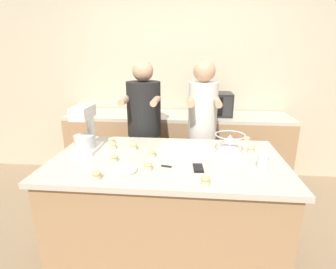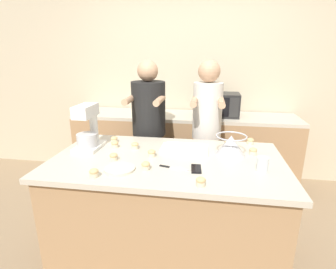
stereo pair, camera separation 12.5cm
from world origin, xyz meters
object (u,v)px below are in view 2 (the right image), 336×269
Objects in this scene: person_left at (149,133)px; cupcake_1 at (114,139)px; cupcake_2 at (146,166)px; cupcake_10 at (228,143)px; baking_tray at (184,148)px; knife at (172,168)px; mixing_bowl at (231,145)px; cupcake_6 at (152,153)px; cupcake_9 at (201,182)px; cupcake_5 at (115,144)px; cupcake_0 at (94,173)px; drinking_glass at (263,164)px; stand_mixer at (88,130)px; cupcake_3 at (250,141)px; cell_phone at (196,169)px; cupcake_4 at (114,157)px; person_right at (206,134)px; small_plate at (120,169)px; cupcake_7 at (253,151)px; microwave_oven at (218,105)px; cupcake_8 at (135,145)px.

person_left reaches higher than cupcake_1.
cupcake_2 is 0.84m from cupcake_10.
knife is (-0.06, -0.37, -0.02)m from baking_tray.
mixing_bowl is 3.94× the size of cupcake_6.
cupcake_6 reaches higher than baking_tray.
cupcake_6 is 0.59m from cupcake_9.
mixing_bowl is 0.54m from knife.
cupcake_0 is at bearing -83.91° from cupcake_5.
drinking_glass is 1.22m from cupcake_5.
cupcake_2 is at bearing -135.93° from cupcake_10.
cupcake_0 is (-0.55, -0.59, 0.01)m from baking_tray.
stand_mixer is 1.44m from cupcake_3.
drinking_glass is 1.60× the size of cupcake_2.
cell_phone is (0.12, -0.37, -0.01)m from baking_tray.
cupcake_4 is (-0.28, 0.12, 0.00)m from cupcake_2.
person_left reaches higher than cupcake_9.
knife is 3.48× the size of cupcake_4.
cupcake_1 is (-0.84, -0.47, 0.05)m from person_right.
stand_mixer is 0.70m from cupcake_2.
stand_mixer reaches higher than baking_tray.
baking_tray reaches higher than small_plate.
knife is 0.65m from cupcake_5.
microwave_oven is at bearing 102.97° from cupcake_7.
cupcake_3 is at bearing 23.50° from cupcake_10.
mixing_bowl reaches higher than cupcake_2.
cupcake_3 and cupcake_8 have the same top height.
cupcake_1 reaches higher than baking_tray.
mixing_bowl is 1.05m from cupcake_1.
cupcake_2 is at bearing -164.04° from knife.
person_left reaches higher than cupcake_2.
cupcake_2 and cupcake_7 have the same top height.
cupcake_10 reaches higher than small_plate.
cupcake_7 is at bearing -0.96° from baking_tray.
person_right is 3.16× the size of microwave_oven.
person_left is at bearing 101.71° from cupcake_2.
cupcake_0 is at bearing -166.37° from drinking_glass.
cupcake_8 is 0.82m from cupcake_10.
stand_mixer is at bearing -168.83° from cupcake_10.
cupcake_8 is at bearing 6.67° from stand_mixer.
cell_phone is 2.38× the size of cupcake_6.
person_left is at bearing 179.89° from person_right.
mixing_bowl is 3.94× the size of cupcake_3.
cupcake_9 is (-0.42, -0.29, -0.02)m from drinking_glass.
cupcake_1 is at bearing 150.76° from cupcake_8.
person_left is 25.71× the size of cupcake_9.
cupcake_3 is at bearing 27.84° from cupcake_6.
cupcake_1 is (-0.78, 0.47, 0.02)m from cell_phone.
cupcake_5 is 0.40m from cupcake_6.
microwave_oven is 8.18× the size of cupcake_2.
cupcake_2 is (0.43, -0.53, 0.00)m from cupcake_1.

